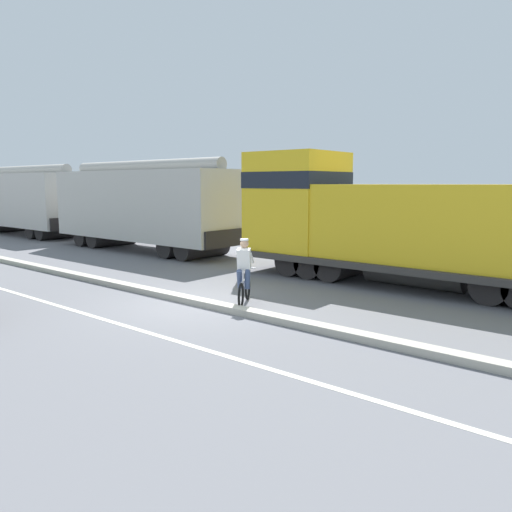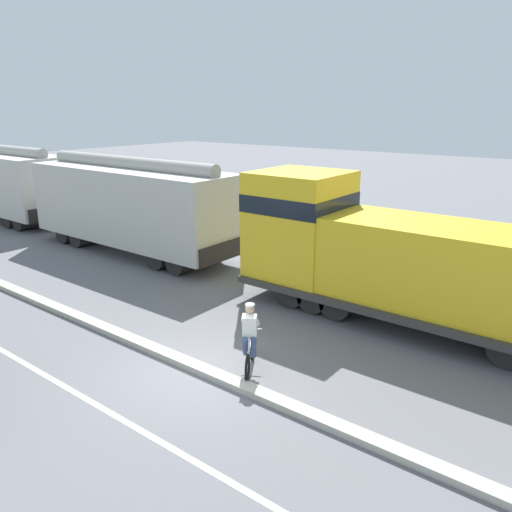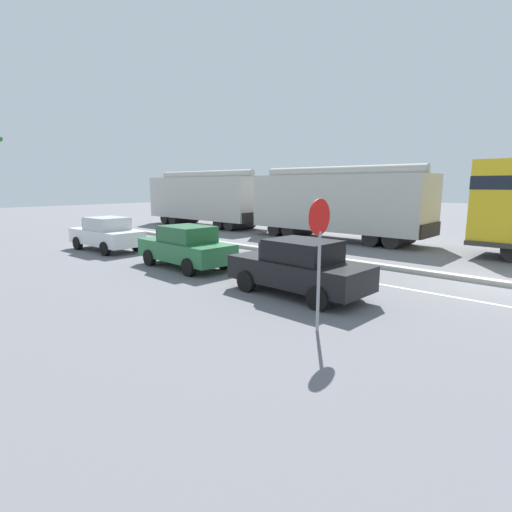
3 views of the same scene
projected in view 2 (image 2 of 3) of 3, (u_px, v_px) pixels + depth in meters
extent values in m
plane|color=slate|center=(198.00, 371.00, 12.18)|extent=(120.00, 120.00, 0.00)
cube|color=#B2AD9E|center=(59.00, 309.00, 15.66)|extent=(0.36, 36.00, 0.16)
cube|color=gold|center=(453.00, 270.00, 13.63)|extent=(2.70, 9.86, 2.40)
cube|color=gold|center=(300.00, 225.00, 16.39)|extent=(2.80, 2.80, 3.50)
cube|color=black|center=(300.00, 201.00, 16.17)|extent=(2.83, 2.83, 0.56)
cube|color=#383533|center=(427.00, 306.00, 14.33)|extent=(3.10, 11.60, 0.20)
cylinder|color=#4C4947|center=(427.00, 310.00, 14.37)|extent=(1.10, 3.00, 1.10)
cylinder|color=black|center=(309.00, 283.00, 16.71)|extent=(2.40, 1.00, 1.00)
cylinder|color=black|center=(330.00, 288.00, 16.25)|extent=(2.40, 1.00, 1.00)
cylinder|color=black|center=(352.00, 294.00, 15.78)|extent=(2.40, 1.00, 1.00)
cube|color=#B9B6AE|center=(131.00, 204.00, 21.50)|extent=(2.90, 10.40, 3.10)
cylinder|color=#9D9B94|center=(128.00, 164.00, 21.00)|extent=(0.60, 9.88, 0.60)
cube|color=black|center=(65.00, 216.00, 24.91)|extent=(2.61, 0.10, 0.70)
cube|color=black|center=(224.00, 251.00, 18.78)|extent=(2.61, 0.10, 0.70)
cylinder|color=black|center=(84.00, 230.00, 24.19)|extent=(2.46, 0.90, 0.90)
cylinder|color=black|center=(97.00, 233.00, 23.55)|extent=(2.46, 0.90, 0.90)
cylinder|color=black|center=(177.00, 252.00, 20.43)|extent=(2.46, 0.90, 0.90)
cylinder|color=black|center=(196.00, 257.00, 19.78)|extent=(2.46, 0.90, 0.90)
cube|color=black|center=(53.00, 213.00, 25.55)|extent=(2.61, 0.10, 0.70)
cylinder|color=black|center=(28.00, 216.00, 27.19)|extent=(2.46, 0.90, 0.90)
cylinder|color=black|center=(39.00, 219.00, 26.55)|extent=(2.46, 0.90, 0.90)
torus|color=black|center=(252.00, 347.00, 12.65)|extent=(0.59, 0.40, 0.66)
torus|color=black|center=(247.00, 368.00, 11.65)|extent=(0.59, 0.40, 0.66)
cylinder|color=silver|center=(250.00, 346.00, 12.06)|extent=(0.70, 0.45, 0.05)
cylinder|color=silver|center=(250.00, 351.00, 12.21)|extent=(0.43, 0.29, 0.36)
cylinder|color=silver|center=(249.00, 345.00, 11.81)|extent=(0.04, 0.04, 0.30)
cylinder|color=silver|center=(252.00, 329.00, 12.41)|extent=(0.28, 0.43, 0.04)
cylinder|color=#38476B|center=(245.00, 346.00, 11.94)|extent=(0.33, 0.28, 0.52)
cylinder|color=#38476B|center=(254.00, 347.00, 11.92)|extent=(0.30, 0.26, 0.52)
cube|color=white|center=(250.00, 325.00, 11.85)|extent=(0.46, 0.46, 0.57)
sphere|color=tan|center=(250.00, 309.00, 11.80)|extent=(0.22, 0.22, 0.22)
cylinder|color=white|center=(250.00, 305.00, 11.77)|extent=(0.22, 0.22, 0.05)
cylinder|color=white|center=(244.00, 322.00, 12.06)|extent=(0.44, 0.32, 0.36)
cylinder|color=white|center=(257.00, 322.00, 12.02)|extent=(0.44, 0.32, 0.36)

